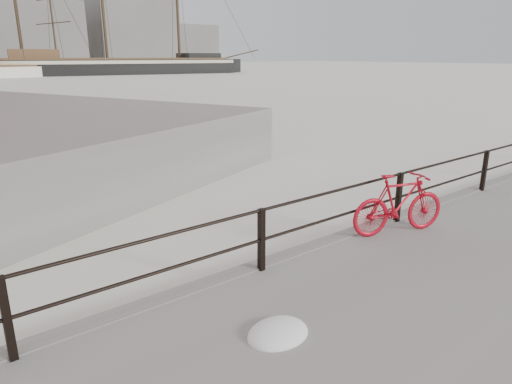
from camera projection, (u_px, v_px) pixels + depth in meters
ground at (474, 202)px, 11.46m from camera, size 400.00×400.00×0.00m
guardrail at (484, 171)px, 11.10m from camera, size 28.00×0.10×1.00m
bicycle at (399, 204)px, 8.39m from camera, size 1.90×0.89×1.16m
barque_black at (109, 74)px, 86.85m from camera, size 65.53×31.09×35.41m
schooner_mid at (22, 77)px, 77.57m from camera, size 30.55×17.58×20.67m
industrial_west at (18, 34)px, 125.86m from camera, size 32.00×18.00×18.00m
industrial_mid at (130, 28)px, 149.55m from camera, size 26.00×20.00×24.00m
industrial_east at (184, 45)px, 168.42m from camera, size 20.00×16.00×14.00m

